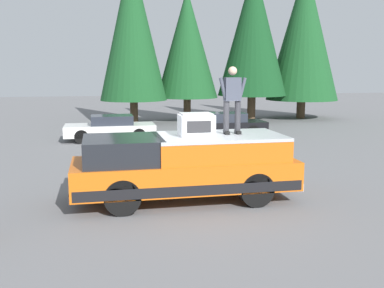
% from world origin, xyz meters
% --- Properties ---
extents(ground_plane, '(90.00, 90.00, 0.00)m').
position_xyz_m(ground_plane, '(0.00, 0.00, 0.00)').
color(ground_plane, slate).
extents(pickup_truck, '(2.01, 5.54, 1.65)m').
position_xyz_m(pickup_truck, '(-0.17, 0.13, 0.87)').
color(pickup_truck, orange).
rests_on(pickup_truck, ground).
extents(compressor_unit, '(0.65, 0.84, 0.56)m').
position_xyz_m(compressor_unit, '(-0.23, -0.15, 1.93)').
color(compressor_unit, silver).
rests_on(compressor_unit, pickup_truck).
extents(person_on_truck_bed, '(0.29, 0.72, 1.69)m').
position_xyz_m(person_on_truck_bed, '(-0.09, -1.11, 2.55)').
color(person_on_truck_bed, '#333338').
rests_on(person_on_truck_bed, pickup_truck).
extents(parked_car_black, '(1.64, 4.10, 1.16)m').
position_xyz_m(parked_car_black, '(10.17, -3.80, 0.58)').
color(parked_car_black, black).
rests_on(parked_car_black, ground).
extents(parked_car_white, '(1.64, 4.10, 1.16)m').
position_xyz_m(parked_car_white, '(10.05, 1.65, 0.58)').
color(parked_car_white, white).
rests_on(parked_car_white, ground).
extents(conifer_far_left, '(4.67, 4.67, 9.92)m').
position_xyz_m(conifer_far_left, '(16.99, -11.06, 5.57)').
color(conifer_far_left, '#4C3826').
rests_on(conifer_far_left, ground).
extents(conifer_left, '(4.29, 4.29, 9.54)m').
position_xyz_m(conifer_left, '(16.39, -7.39, 5.56)').
color(conifer_left, '#4C3826').
rests_on(conifer_left, ground).
extents(conifer_center_left, '(3.81, 3.81, 8.11)m').
position_xyz_m(conifer_center_left, '(16.96, -3.33, 4.79)').
color(conifer_center_left, '#4C3826').
rests_on(conifer_center_left, ground).
extents(conifer_center_right, '(3.93, 3.93, 9.91)m').
position_xyz_m(conifer_center_right, '(16.15, 0.07, 5.65)').
color(conifer_center_right, '#4C3826').
rests_on(conifer_center_right, ground).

